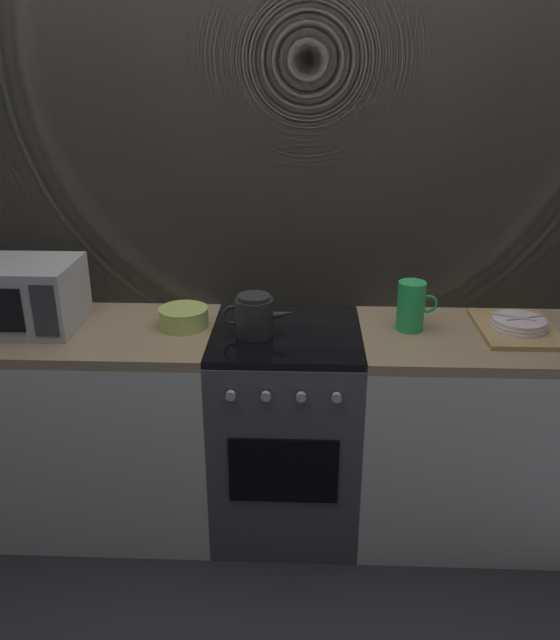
% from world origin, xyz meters
% --- Properties ---
extents(ground_plane, '(8.00, 8.00, 0.00)m').
position_xyz_m(ground_plane, '(0.00, 0.00, 0.00)').
color(ground_plane, '#2D2D33').
extents(back_wall, '(3.60, 0.05, 2.40)m').
position_xyz_m(back_wall, '(0.00, 0.32, 1.20)').
color(back_wall, '#A39989').
rests_on(back_wall, ground_plane).
extents(counter_left, '(1.20, 0.60, 0.90)m').
position_xyz_m(counter_left, '(-0.90, 0.00, 0.45)').
color(counter_left, silver).
rests_on(counter_left, ground_plane).
extents(stove_unit, '(0.60, 0.63, 0.90)m').
position_xyz_m(stove_unit, '(-0.00, -0.00, 0.45)').
color(stove_unit, '#4C4C51').
rests_on(stove_unit, ground_plane).
extents(counter_right, '(1.20, 0.60, 0.90)m').
position_xyz_m(counter_right, '(0.90, 0.00, 0.45)').
color(counter_right, silver).
rests_on(counter_right, ground_plane).
extents(microwave, '(0.46, 0.35, 0.27)m').
position_xyz_m(microwave, '(-1.07, 0.01, 1.04)').
color(microwave, '#B2B2B7').
rests_on(microwave, counter_left).
extents(kettle, '(0.28, 0.15, 0.17)m').
position_xyz_m(kettle, '(-0.12, -0.04, 0.98)').
color(kettle, '#262628').
rests_on(kettle, stove_unit).
extents(mixing_bowl, '(0.20, 0.20, 0.08)m').
position_xyz_m(mixing_bowl, '(-0.42, 0.04, 0.94)').
color(mixing_bowl, '#B7D166').
rests_on(mixing_bowl, counter_left).
extents(pitcher, '(0.16, 0.11, 0.20)m').
position_xyz_m(pitcher, '(0.50, 0.05, 1.00)').
color(pitcher, green).
rests_on(pitcher, counter_right).
extents(dish_pile, '(0.30, 0.40, 0.07)m').
position_xyz_m(dish_pile, '(0.92, 0.04, 0.92)').
color(dish_pile, tan).
rests_on(dish_pile, counter_right).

